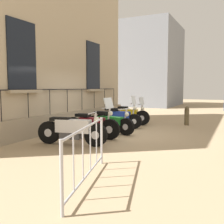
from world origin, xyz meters
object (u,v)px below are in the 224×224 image
(motorcycle_maroon, at_px, (91,125))
(motorcycle_white, at_px, (72,130))
(motorcycle_blue, at_px, (119,118))
(crowd_barrier, at_px, (87,152))
(bollard, at_px, (187,116))
(motorcycle_yellow, at_px, (129,115))
(motorcycle_green, at_px, (110,123))

(motorcycle_maroon, bearing_deg, motorcycle_white, -88.93)
(motorcycle_blue, bearing_deg, motorcycle_maroon, -87.87)
(crowd_barrier, bearing_deg, bollard, 87.80)
(motorcycle_maroon, bearing_deg, motorcycle_yellow, 91.50)
(motorcycle_white, xyz_separation_m, motorcycle_blue, (-0.11, 3.64, -0.02))
(motorcycle_green, xyz_separation_m, crowd_barrier, (1.91, -4.76, 0.16))
(motorcycle_white, distance_m, motorcycle_green, 2.28)
(motorcycle_blue, bearing_deg, motorcycle_white, -88.22)
(motorcycle_white, distance_m, motorcycle_blue, 3.64)
(motorcycle_white, bearing_deg, bollard, 67.82)
(motorcycle_blue, height_order, crowd_barrier, motorcycle_blue)
(motorcycle_white, bearing_deg, motorcycle_green, 87.09)
(motorcycle_blue, height_order, bollard, motorcycle_blue)
(motorcycle_maroon, bearing_deg, motorcycle_green, 82.88)
(motorcycle_maroon, relative_size, crowd_barrier, 0.86)
(motorcycle_green, distance_m, motorcycle_yellow, 2.49)
(motorcycle_blue, xyz_separation_m, bollard, (2.45, 2.10, 0.00))
(motorcycle_maroon, distance_m, motorcycle_yellow, 3.58)
(crowd_barrier, bearing_deg, motorcycle_green, 111.85)
(motorcycle_blue, distance_m, motorcycle_yellow, 1.12)
(motorcycle_green, relative_size, crowd_barrier, 0.86)
(motorcycle_maroon, height_order, motorcycle_yellow, motorcycle_maroon)
(bollard, bearing_deg, motorcycle_white, -112.18)
(motorcycle_white, bearing_deg, motorcycle_blue, 91.78)
(motorcycle_white, relative_size, motorcycle_blue, 1.08)
(bollard, bearing_deg, crowd_barrier, -92.20)
(motorcycle_maroon, distance_m, bollard, 5.14)
(motorcycle_yellow, relative_size, bollard, 2.36)
(motorcycle_green, distance_m, bollard, 4.11)
(motorcycle_white, xyz_separation_m, motorcycle_yellow, (-0.12, 4.76, -0.01))
(motorcycle_maroon, xyz_separation_m, crowd_barrier, (2.05, -3.65, 0.12))
(motorcycle_green, bearing_deg, bollard, 57.28)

